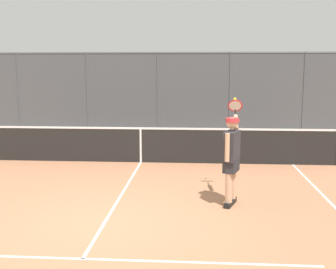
{
  "coord_description": "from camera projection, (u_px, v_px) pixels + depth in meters",
  "views": [
    {
      "loc": [
        -1.51,
        6.57,
        2.54
      ],
      "look_at": [
        -0.86,
        -2.79,
        1.05
      ],
      "focal_mm": 44.8,
      "sensor_mm": 36.0,
      "label": 1
    }
  ],
  "objects": [
    {
      "name": "tennis_net",
      "position": [
        141.0,
        144.0,
        11.34
      ],
      "size": [
        10.53,
        0.09,
        1.07
      ],
      "color": "#2D2D2D",
      "rests_on": "ground"
    },
    {
      "name": "fence_backdrop",
      "position": [
        159.0,
        96.0,
        16.67
      ],
      "size": [
        19.45,
        1.37,
        3.14
      ],
      "color": "#474C51",
      "rests_on": "ground"
    },
    {
      "name": "tennis_player",
      "position": [
        231.0,
        154.0,
        7.73
      ],
      "size": [
        0.45,
        1.38,
        1.94
      ],
      "rotation": [
        0.0,
        0.0,
        -1.92
      ],
      "color": "black",
      "rests_on": "ground"
    },
    {
      "name": "ground_plane",
      "position": [
        105.0,
        222.0,
        6.97
      ],
      "size": [
        60.0,
        60.0,
        0.0
      ],
      "primitive_type": "plane",
      "color": "#B27551"
    },
    {
      "name": "court_line_markings",
      "position": [
        77.0,
        267.0,
        5.38
      ],
      "size": [
        8.19,
        10.71,
        0.01
      ],
      "color": "white",
      "rests_on": "ground"
    }
  ]
}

